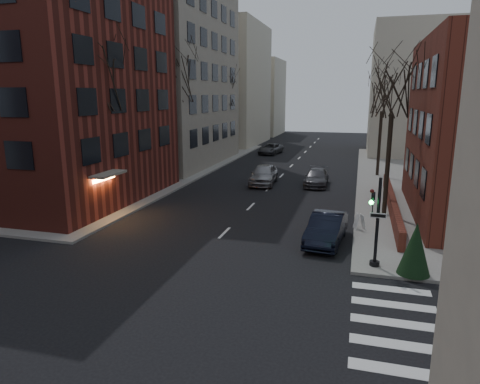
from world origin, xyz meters
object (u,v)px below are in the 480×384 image
(sandwich_board, at_px, (360,221))
(car_lane_far, at_px, (270,149))
(streetlamp_near, at_px, (165,137))
(streetlamp_far, at_px, (235,122))
(tree_left_c, at_px, (225,91))
(tree_left_b, at_px, (177,79))
(parked_sedan, at_px, (326,229))
(tree_right_a, at_px, (394,87))
(car_lane_silver, at_px, (264,174))
(car_lane_gray, at_px, (317,177))
(evergreen_shrub, at_px, (415,249))
(traffic_signal, at_px, (376,228))
(tree_left_a, at_px, (97,80))
(tree_right_b, at_px, (383,95))

(sandwich_board, bearing_deg, car_lane_far, 90.44)
(streetlamp_near, distance_m, streetlamp_far, 20.00)
(streetlamp_near, bearing_deg, tree_left_c, 91.91)
(streetlamp_far, xyz_separation_m, car_lane_far, (4.06, 2.73, -3.57))
(tree_left_b, bearing_deg, sandwich_board, -35.98)
(streetlamp_far, relative_size, parked_sedan, 1.34)
(tree_left_c, xyz_separation_m, parked_sedan, (14.43, -28.11, -7.26))
(streetlamp_near, xyz_separation_m, sandwich_board, (15.50, -7.69, -3.64))
(tree_left_b, xyz_separation_m, parked_sedan, (14.43, -14.11, -8.14))
(tree_right_a, bearing_deg, streetlamp_near, 166.76)
(tree_right_a, xyz_separation_m, car_lane_silver, (-9.60, 7.70, -7.17))
(parked_sedan, distance_m, car_lane_gray, 14.66)
(tree_left_c, height_order, parked_sedan, tree_left_c)
(evergreen_shrub, bearing_deg, car_lane_far, 110.72)
(traffic_signal, relative_size, sandwich_board, 4.52)
(tree_left_a, bearing_deg, sandwich_board, 1.11)
(tree_right_b, height_order, car_lane_gray, tree_right_b)
(car_lane_silver, bearing_deg, tree_left_b, 174.78)
(streetlamp_far, distance_m, sandwich_board, 31.94)
(streetlamp_near, distance_m, parked_sedan, 17.48)
(parked_sedan, bearing_deg, evergreen_shrub, -35.54)
(tree_right_b, height_order, car_lane_silver, tree_right_b)
(sandwich_board, bearing_deg, tree_left_c, 101.90)
(tree_right_a, bearing_deg, car_lane_gray, 121.41)
(streetlamp_far, height_order, car_lane_gray, streetlamp_far)
(sandwich_board, bearing_deg, parked_sedan, -144.74)
(tree_left_b, bearing_deg, tree_left_a, -90.00)
(tree_left_c, relative_size, tree_right_b, 1.06)
(streetlamp_near, bearing_deg, tree_right_a, -13.24)
(parked_sedan, relative_size, sandwich_board, 5.30)
(tree_right_b, distance_m, streetlamp_near, 20.01)
(car_lane_far, bearing_deg, streetlamp_near, -92.17)
(traffic_signal, height_order, car_lane_silver, traffic_signal)
(streetlamp_near, height_order, car_lane_silver, streetlamp_near)
(tree_left_a, bearing_deg, car_lane_gray, 44.90)
(sandwich_board, distance_m, evergreen_shrub, 6.27)
(tree_left_a, distance_m, streetlamp_far, 28.32)
(tree_right_b, bearing_deg, tree_left_a, -134.36)
(car_lane_gray, height_order, evergreen_shrub, evergreen_shrub)
(tree_right_a, xyz_separation_m, tree_right_b, (0.00, 14.00, -0.44))
(parked_sedan, bearing_deg, tree_right_b, 86.31)
(car_lane_silver, bearing_deg, streetlamp_near, -156.50)
(tree_left_c, bearing_deg, sandwich_board, -57.92)
(tree_right_a, height_order, tree_right_b, tree_right_a)
(car_lane_silver, bearing_deg, tree_left_a, -127.41)
(tree_right_a, distance_m, car_lane_gray, 12.30)
(tree_left_b, relative_size, tree_left_c, 1.11)
(tree_left_c, xyz_separation_m, car_lane_silver, (8.00, -14.30, -7.17))
(traffic_signal, relative_size, streetlamp_near, 0.64)
(streetlamp_near, height_order, streetlamp_far, same)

